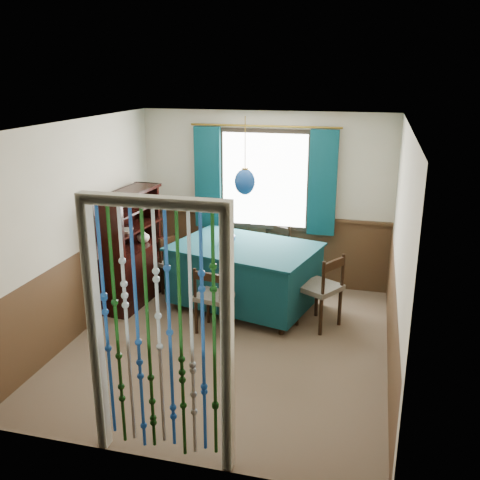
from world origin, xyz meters
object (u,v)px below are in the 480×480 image
(sideboard, at_px, (133,263))
(bowl_shelf, at_px, (125,231))
(pendant_lamp, at_px, (245,182))
(chair_near, at_px, (213,297))
(chair_far, at_px, (271,256))
(vase_table, at_px, (228,236))
(chair_left, at_px, (176,263))
(chair_right, at_px, (322,289))
(dining_table, at_px, (245,273))
(vase_sideboard, at_px, (143,235))

(sideboard, height_order, bowl_shelf, sideboard)
(pendant_lamp, bearing_deg, chair_near, -104.78)
(chair_far, relative_size, vase_table, 5.03)
(bowl_shelf, bearing_deg, chair_left, 58.94)
(chair_right, bearing_deg, dining_table, 105.56)
(chair_near, relative_size, vase_sideboard, 4.22)
(chair_right, xyz_separation_m, vase_table, (-1.27, 0.35, 0.46))
(vase_sideboard, bearing_deg, bowl_shelf, -90.00)
(dining_table, xyz_separation_m, bowl_shelf, (-1.46, -0.42, 0.58))
(chair_right, bearing_deg, chair_left, 106.74)
(chair_near, relative_size, bowl_shelf, 3.80)
(chair_near, height_order, bowl_shelf, bowl_shelf)
(chair_right, relative_size, vase_table, 5.07)
(chair_far, height_order, chair_right, chair_right)
(pendant_lamp, bearing_deg, sideboard, -174.38)
(chair_far, bearing_deg, bowl_shelf, 58.71)
(vase_table, bearing_deg, chair_far, 57.88)
(dining_table, relative_size, chair_left, 2.49)
(chair_near, bearing_deg, vase_sideboard, 155.07)
(chair_right, xyz_separation_m, pendant_lamp, (-1.03, 0.29, 1.21))
(chair_right, distance_m, vase_table, 1.40)
(chair_far, height_order, sideboard, sideboard)
(chair_far, height_order, bowl_shelf, bowl_shelf)
(chair_far, xyz_separation_m, vase_table, (-0.44, -0.70, 0.47))
(chair_near, xyz_separation_m, chair_left, (-0.86, 1.01, -0.01))
(vase_sideboard, bearing_deg, dining_table, -4.17)
(dining_table, distance_m, vase_sideboard, 1.51)
(pendant_lamp, relative_size, vase_sideboard, 4.86)
(chair_left, relative_size, bowl_shelf, 3.74)
(chair_near, xyz_separation_m, vase_sideboard, (-1.26, 0.87, 0.42))
(pendant_lamp, bearing_deg, bowl_shelf, -164.01)
(dining_table, distance_m, pendant_lamp, 1.21)
(chair_near, distance_m, chair_right, 1.32)
(vase_table, bearing_deg, pendant_lamp, -13.35)
(chair_right, distance_m, pendant_lamp, 1.62)
(chair_near, relative_size, pendant_lamp, 0.87)
(chair_left, height_order, vase_sideboard, vase_sideboard)
(chair_right, bearing_deg, pendant_lamp, 105.56)
(chair_far, distance_m, vase_sideboard, 1.83)
(chair_far, distance_m, sideboard, 1.95)
(dining_table, height_order, chair_far, chair_far)
(sideboard, relative_size, vase_table, 8.35)
(dining_table, bearing_deg, chair_right, -1.88)
(pendant_lamp, height_order, bowl_shelf, pendant_lamp)
(chair_far, height_order, vase_table, vase_table)
(sideboard, bearing_deg, vase_table, 13.51)
(dining_table, distance_m, chair_right, 1.07)
(chair_left, height_order, pendant_lamp, pendant_lamp)
(sideboard, distance_m, pendant_lamp, 1.92)
(chair_near, xyz_separation_m, chair_far, (0.40, 1.52, 0.05))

